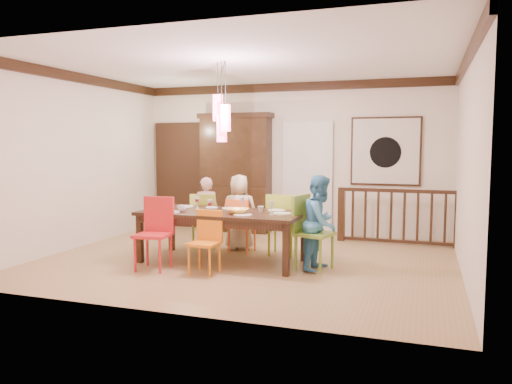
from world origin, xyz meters
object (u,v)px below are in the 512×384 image
(balustrade, at_px, (398,216))
(person_far_left, at_px, (206,213))
(chair_far_left, at_px, (206,217))
(person_end_right, at_px, (321,223))
(dining_table, at_px, (222,216))
(person_far_mid, at_px, (239,212))
(chair_end_right, at_px, (314,227))
(china_hutch, at_px, (236,172))

(balustrade, relative_size, person_far_left, 1.73)
(chair_far_left, xyz_separation_m, person_end_right, (2.08, -0.77, 0.13))
(dining_table, relative_size, person_far_mid, 1.94)
(dining_table, height_order, chair_far_left, chair_far_left)
(chair_end_right, xyz_separation_m, person_end_right, (0.08, 0.02, 0.07))
(chair_far_left, height_order, person_far_mid, person_far_mid)
(china_hutch, bearing_deg, chair_far_left, -85.50)
(balustrade, distance_m, person_end_right, 2.36)
(china_hutch, bearing_deg, person_end_right, -48.57)
(dining_table, relative_size, china_hutch, 1.03)
(chair_end_right, relative_size, person_far_mid, 0.83)
(chair_far_left, xyz_separation_m, balustrade, (2.99, 1.40, -0.03))
(china_hutch, relative_size, person_far_left, 1.96)
(person_end_right, bearing_deg, person_far_mid, 69.89)
(balustrade, bearing_deg, person_end_right, -112.13)
(balustrade, distance_m, person_far_left, 3.29)
(balustrade, bearing_deg, chair_end_right, -113.77)
(chair_end_right, relative_size, person_end_right, 0.78)
(chair_end_right, height_order, balustrade, chair_end_right)
(chair_end_right, bearing_deg, china_hutch, 55.08)
(dining_table, xyz_separation_m, person_far_left, (-0.63, 0.82, -0.08))
(chair_far_left, height_order, china_hutch, china_hutch)
(balustrade, bearing_deg, dining_table, -136.63)
(person_far_mid, distance_m, person_end_right, 1.77)
(person_far_left, bearing_deg, chair_far_left, 73.87)
(balustrade, bearing_deg, person_far_left, -154.84)
(dining_table, relative_size, person_end_right, 1.84)
(chair_far_left, distance_m, person_far_mid, 0.57)
(person_far_mid, bearing_deg, chair_far_left, -1.98)
(dining_table, bearing_deg, person_end_right, 1.91)
(chair_far_left, distance_m, person_end_right, 2.22)
(china_hutch, distance_m, balustrade, 3.22)
(china_hutch, xyz_separation_m, person_far_left, (0.14, -1.72, -0.57))
(person_far_mid, bearing_deg, balustrade, -166.63)
(chair_end_right, bearing_deg, chair_far_left, 83.50)
(chair_end_right, distance_m, person_end_right, 0.11)
(dining_table, height_order, china_hutch, china_hutch)
(china_hutch, height_order, person_far_mid, china_hutch)
(dining_table, height_order, person_far_left, person_far_left)
(chair_far_left, bearing_deg, person_end_right, 149.15)
(dining_table, height_order, person_end_right, person_end_right)
(person_far_mid, relative_size, person_end_right, 0.95)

